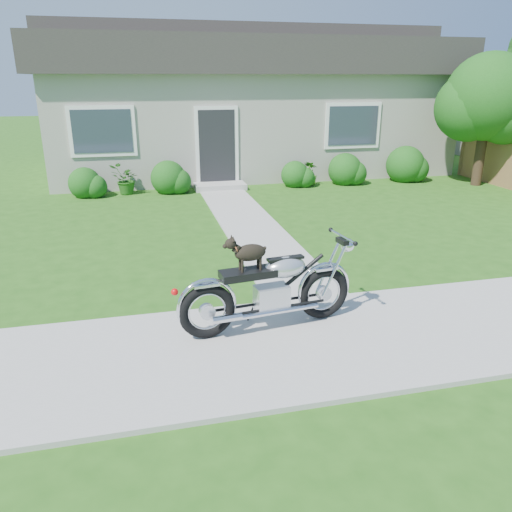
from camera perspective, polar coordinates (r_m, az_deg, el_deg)
The scene contains 9 objects.
ground at distance 6.77m, azimuth 21.49°, elevation -7.26°, with size 80.00×80.00×0.00m, color #235114.
sidewalk at distance 6.76m, azimuth 21.51°, elevation -7.11°, with size 24.00×2.20×0.04m, color #9E9B93.
walkway at distance 10.51m, azimuth -0.87°, elevation 3.71°, with size 1.20×8.00×0.03m, color #9E9B93.
house at distance 17.28m, azimuth -1.12°, elevation 17.20°, with size 12.60×7.03×4.50m.
tree_near at distance 15.57m, azimuth 25.51°, elevation 15.65°, with size 2.43×2.35×3.60m.
shrub_row at distance 14.28m, azimuth 4.62°, elevation 9.56°, with size 10.05×1.12×1.12m.
potted_plant_left at distance 13.66m, azimuth -14.72°, elevation 8.44°, with size 0.71×0.61×0.79m, color #215516.
potted_plant_right at distance 14.48m, azimuth 6.21°, elevation 9.37°, with size 0.39×0.39×0.69m, color #366F1E.
motorcycle_with_dog at distance 5.94m, azimuth 1.71°, elevation -3.65°, with size 2.22×0.63×1.18m.
Camera 1 is at (-3.69, -4.87, 2.91)m, focal length 35.00 mm.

